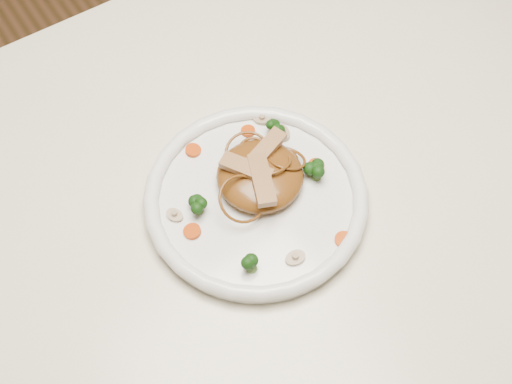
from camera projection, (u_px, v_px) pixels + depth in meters
ground at (256, 352)px, 1.55m from camera, size 4.00×4.00×0.00m
table at (256, 210)px, 0.99m from camera, size 1.20×0.80×0.75m
plate at (256, 201)px, 0.88m from camera, size 0.34×0.34×0.02m
noodle_mound at (260, 176)px, 0.87m from camera, size 0.15×0.15×0.04m
chicken_a at (266, 149)px, 0.87m from camera, size 0.07×0.04×0.01m
chicken_b at (246, 168)px, 0.85m from camera, size 0.05×0.07×0.01m
chicken_c at (262, 180)px, 0.84m from camera, size 0.05×0.08×0.01m
broccoli_0 at (274, 129)px, 0.91m from camera, size 0.03×0.03×0.03m
broccoli_1 at (197, 205)px, 0.85m from camera, size 0.03×0.03×0.03m
broccoli_2 at (252, 264)px, 0.81m from camera, size 0.03×0.03×0.03m
broccoli_3 at (317, 170)px, 0.87m from camera, size 0.04×0.04×0.03m
carrot_0 at (248, 131)px, 0.92m from camera, size 0.03×0.03×0.00m
carrot_1 at (192, 231)px, 0.84m from camera, size 0.03×0.03×0.00m
carrot_2 at (316, 165)px, 0.89m from camera, size 0.03×0.03×0.00m
carrot_3 at (193, 150)px, 0.91m from camera, size 0.02×0.02×0.00m
carrot_4 at (344, 240)px, 0.84m from camera, size 0.03×0.03×0.00m
mushroom_0 at (295, 258)px, 0.82m from camera, size 0.03×0.03×0.01m
mushroom_1 at (282, 133)px, 0.92m from camera, size 0.03×0.03×0.01m
mushroom_2 at (175, 215)px, 0.85m from camera, size 0.03×0.03×0.01m
mushroom_3 at (262, 119)px, 0.93m from camera, size 0.04×0.04×0.01m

